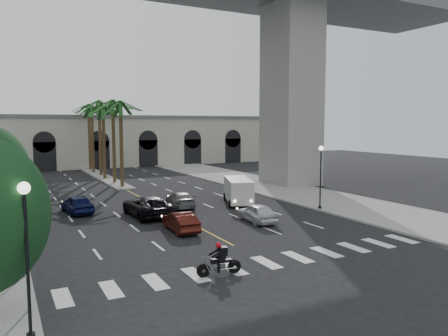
% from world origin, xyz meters
% --- Properties ---
extents(ground, '(140.00, 140.00, 0.00)m').
position_xyz_m(ground, '(0.00, 0.00, 0.00)').
color(ground, black).
rests_on(ground, ground).
extents(sidewalk_right, '(8.00, 100.00, 0.15)m').
position_xyz_m(sidewalk_right, '(15.00, 15.00, 0.07)').
color(sidewalk_right, gray).
rests_on(sidewalk_right, ground).
extents(median, '(2.00, 24.00, 0.20)m').
position_xyz_m(median, '(0.00, 38.00, 0.10)').
color(median, gray).
rests_on(median, ground).
extents(pier_building, '(71.00, 10.50, 8.50)m').
position_xyz_m(pier_building, '(0.00, 55.00, 4.27)').
color(pier_building, beige).
rests_on(pier_building, ground).
extents(bridge, '(75.00, 13.00, 26.00)m').
position_xyz_m(bridge, '(3.42, 22.00, 18.51)').
color(bridge, gray).
rests_on(bridge, ground).
extents(palm_a, '(3.20, 3.20, 10.30)m').
position_xyz_m(palm_a, '(0.00, 28.00, 9.10)').
color(palm_a, '#47331E').
rests_on(palm_a, ground).
extents(palm_b, '(3.20, 3.20, 10.60)m').
position_xyz_m(palm_b, '(0.10, 32.00, 9.37)').
color(palm_b, '#47331E').
rests_on(palm_b, ground).
extents(palm_c, '(3.20, 3.20, 10.10)m').
position_xyz_m(palm_c, '(-0.20, 36.00, 8.91)').
color(palm_c, '#47331E').
rests_on(palm_c, ground).
extents(palm_d, '(3.20, 3.20, 10.90)m').
position_xyz_m(palm_d, '(0.15, 40.00, 9.65)').
color(palm_d, '#47331E').
rests_on(palm_d, ground).
extents(palm_e, '(3.20, 3.20, 10.40)m').
position_xyz_m(palm_e, '(-0.10, 44.00, 9.19)').
color(palm_e, '#47331E').
rests_on(palm_e, ground).
extents(palm_f, '(3.20, 3.20, 10.70)m').
position_xyz_m(palm_f, '(0.20, 48.00, 9.46)').
color(palm_f, '#47331E').
rests_on(palm_f, ground).
extents(lamp_post_left_near, '(0.40, 0.40, 5.35)m').
position_xyz_m(lamp_post_left_near, '(-11.40, -5.00, 3.22)').
color(lamp_post_left_near, black).
rests_on(lamp_post_left_near, ground).
extents(lamp_post_left_far, '(0.40, 0.40, 5.35)m').
position_xyz_m(lamp_post_left_far, '(-11.40, 16.00, 3.22)').
color(lamp_post_left_far, black).
rests_on(lamp_post_left_far, ground).
extents(lamp_post_right, '(0.40, 0.40, 5.35)m').
position_xyz_m(lamp_post_right, '(11.40, 8.00, 3.22)').
color(lamp_post_right, black).
rests_on(lamp_post_right, ground).
extents(traffic_signal_near, '(0.25, 0.18, 3.65)m').
position_xyz_m(traffic_signal_near, '(-11.30, -2.50, 2.51)').
color(traffic_signal_near, black).
rests_on(traffic_signal_near, ground).
extents(traffic_signal_far, '(0.25, 0.18, 3.65)m').
position_xyz_m(traffic_signal_far, '(-11.30, 1.50, 2.51)').
color(traffic_signal_far, black).
rests_on(traffic_signal_far, ground).
extents(motorcycle_rider, '(2.23, 0.60, 1.61)m').
position_xyz_m(motorcycle_rider, '(-2.97, -2.08, 0.73)').
color(motorcycle_rider, black).
rests_on(motorcycle_rider, ground).
extents(car_a, '(1.91, 4.14, 1.38)m').
position_xyz_m(car_a, '(4.48, 6.66, 0.69)').
color(car_a, silver).
rests_on(car_a, ground).
extents(car_b, '(1.53, 4.05, 1.32)m').
position_xyz_m(car_b, '(-1.50, 6.68, 0.66)').
color(car_b, '#44140D').
rests_on(car_b, ground).
extents(car_c, '(2.89, 5.92, 1.62)m').
position_xyz_m(car_c, '(-2.02, 12.27, 0.81)').
color(car_c, black).
rests_on(car_c, ground).
extents(car_d, '(2.49, 4.78, 1.32)m').
position_xyz_m(car_d, '(1.58, 14.50, 0.66)').
color(car_d, slate).
rests_on(car_d, ground).
extents(car_e, '(2.26, 4.57, 1.50)m').
position_xyz_m(car_e, '(-6.67, 15.98, 0.75)').
color(car_e, '#111750').
rests_on(car_e, ground).
extents(cargo_van, '(3.73, 5.68, 2.27)m').
position_xyz_m(cargo_van, '(6.76, 13.57, 1.26)').
color(cargo_van, silver).
rests_on(cargo_van, ground).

